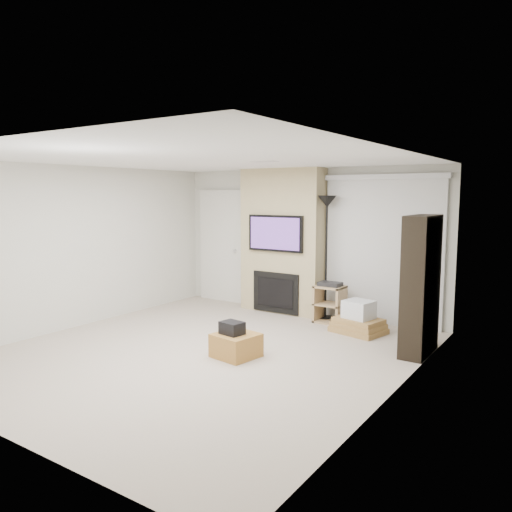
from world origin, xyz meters
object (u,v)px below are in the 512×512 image
Objects in this scene: ottoman at (236,345)px; box_stack at (359,321)px; floor_lamp at (327,222)px; av_stand at (330,301)px; bookshelf at (421,285)px.

box_stack is at bearing 65.73° from ottoman.
floor_lamp reaches higher than box_stack.
ottoman is at bearing -96.21° from av_stand.
floor_lamp is 1.13× the size of bookshelf.
floor_lamp is at bearing 134.41° from av_stand.
bookshelf is (1.89, 1.43, 0.75)m from ottoman.
ottoman is 2.26m from av_stand.
floor_lamp reaches higher than ottoman.
ottoman is 0.24× the size of floor_lamp.
ottoman is at bearing -92.08° from floor_lamp.
bookshelf is at bearing 37.07° from ottoman.
ottoman is at bearing -114.27° from box_stack.
floor_lamp is 2.17m from bookshelf.
floor_lamp is at bearing 148.69° from box_stack.
box_stack is (0.87, 1.92, 0.04)m from ottoman.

